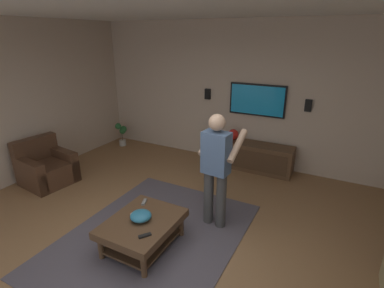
% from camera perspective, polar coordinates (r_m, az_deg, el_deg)
% --- Properties ---
extents(ground_plane, '(8.17, 8.17, 0.00)m').
position_cam_1_polar(ground_plane, '(3.98, -6.48, -20.33)').
color(ground_plane, olive).
extents(wall_back_tv, '(0.10, 7.01, 2.88)m').
position_cam_1_polar(wall_back_tv, '(6.14, 10.73, 9.27)').
color(wall_back_tv, '#BCA893').
rests_on(wall_back_tv, ground).
extents(area_rug, '(2.83, 2.17, 0.01)m').
position_cam_1_polar(area_rug, '(4.24, -7.58, -17.32)').
color(area_rug, '#514C56').
rests_on(area_rug, ground).
extents(armchair, '(0.89, 0.90, 0.82)m').
position_cam_1_polar(armchair, '(6.06, -26.28, -4.24)').
color(armchair, '#472D1E').
rests_on(armchair, ground).
extents(coffee_table, '(1.00, 0.80, 0.40)m').
position_cam_1_polar(coffee_table, '(3.94, -9.51, -15.49)').
color(coffee_table, '#513823').
rests_on(coffee_table, ground).
extents(media_console, '(0.45, 1.70, 0.55)m').
position_cam_1_polar(media_console, '(6.11, 11.04, -2.26)').
color(media_console, '#513823').
rests_on(media_console, ground).
extents(tv, '(0.05, 1.11, 0.62)m').
position_cam_1_polar(tv, '(6.01, 12.45, 8.28)').
color(tv, black).
extents(person_standing, '(0.57, 0.57, 1.64)m').
position_cam_1_polar(person_standing, '(4.01, 4.72, -4.01)').
color(person_standing, '#3F3F3F').
rests_on(person_standing, ground).
extents(potted_plant_short, '(0.23, 0.27, 0.58)m').
position_cam_1_polar(potted_plant_short, '(7.41, -13.43, 2.29)').
color(potted_plant_short, '#B7B2A8').
rests_on(potted_plant_short, ground).
extents(bowl, '(0.27, 0.27, 0.12)m').
position_cam_1_polar(bowl, '(3.85, -9.84, -13.49)').
color(bowl, teal).
rests_on(bowl, coffee_table).
extents(remote_white, '(0.05, 0.15, 0.02)m').
position_cam_1_polar(remote_white, '(3.95, -10.74, -13.36)').
color(remote_white, white).
rests_on(remote_white, coffee_table).
extents(remote_black, '(0.15, 0.12, 0.02)m').
position_cam_1_polar(remote_black, '(3.60, -9.09, -17.01)').
color(remote_black, black).
rests_on(remote_black, coffee_table).
extents(remote_grey, '(0.16, 0.10, 0.02)m').
position_cam_1_polar(remote_grey, '(4.21, -9.18, -10.97)').
color(remote_grey, slate).
rests_on(remote_grey, coffee_table).
extents(vase_round, '(0.22, 0.22, 0.22)m').
position_cam_1_polar(vase_round, '(6.12, 7.95, 1.82)').
color(vase_round, red).
rests_on(vase_round, media_console).
extents(wall_speaker_left, '(0.06, 0.12, 0.22)m').
position_cam_1_polar(wall_speaker_left, '(5.85, 21.49, 6.91)').
color(wall_speaker_left, black).
extents(wall_speaker_right, '(0.06, 0.12, 0.22)m').
position_cam_1_polar(wall_speaker_right, '(6.38, 3.04, 9.60)').
color(wall_speaker_right, black).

